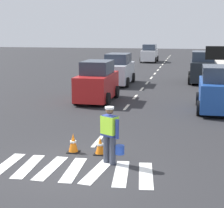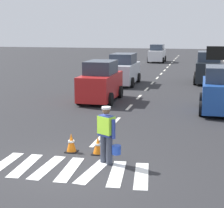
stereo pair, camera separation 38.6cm
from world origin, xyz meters
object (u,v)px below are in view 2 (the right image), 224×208
Objects in this scene: car_oncoming_second at (123,70)px; car_parked_far at (208,68)px; traffic_cone_far at (71,143)px; road_worker at (107,132)px; traffic_cone_near at (98,146)px; car_oncoming_third at (157,54)px; car_parked_curbside at (220,91)px; car_oncoming_lead at (101,83)px.

car_parked_far is (5.84, 2.04, 0.05)m from car_oncoming_second.
traffic_cone_far is at bearing -84.46° from car_oncoming_second.
traffic_cone_near is (-0.48, 0.75, -0.66)m from road_worker.
traffic_cone_far is at bearing 179.12° from traffic_cone_near.
traffic_cone_near is 17.65m from car_parked_far.
road_worker is 3.05× the size of traffic_cone_near.
car_oncoming_third reaches higher than traffic_cone_near.
car_oncoming_lead is (-6.17, 1.35, 0.01)m from car_parked_curbside.
traffic_cone_near is 0.14× the size of car_oncoming_lead.
car_oncoming_third is at bearing 102.73° from car_parked_curbside.
traffic_cone_far is 0.15× the size of car_parked_far.
car_oncoming_lead is at bearing 106.11° from road_worker.
traffic_cone_near is 0.14× the size of car_parked_far.
traffic_cone_far is (-0.87, 0.01, 0.03)m from traffic_cone_near.
road_worker is 35.37m from car_oncoming_third.
car_parked_curbside is at bearing -87.48° from car_parked_far.
car_oncoming_lead reaches higher than car_parked_curbside.
car_oncoming_second is at bearing 128.46° from car_parked_curbside.
car_parked_curbside is 10.08m from car_oncoming_second.
car_oncoming_second reaches higher than car_parked_curbside.
car_parked_far reaches higher than road_worker.
car_oncoming_lead reaches higher than traffic_cone_far.
traffic_cone_near is at bearing -118.13° from car_parked_curbside.
car_parked_curbside is 0.91× the size of car_oncoming_second.
road_worker is at bearing -57.26° from traffic_cone_near.
car_oncoming_third reaches higher than road_worker.
car_oncoming_lead is at bearing -123.72° from car_parked_far.
road_worker is 0.42× the size of car_oncoming_third.
traffic_cone_near is 34.60m from car_oncoming_third.
car_oncoming_second reaches higher than traffic_cone_far.
car_parked_far is (4.36, 17.27, 0.76)m from traffic_cone_far.
car_oncoming_third is at bearing 108.31° from car_parked_far.
car_parked_curbside is (3.92, 7.34, 0.72)m from traffic_cone_near.
car_parked_far reaches higher than car_oncoming_lead.
car_parked_curbside is at bearing 61.87° from traffic_cone_near.
traffic_cone_far is at bearing -87.76° from car_oncoming_third.
car_oncoming_third is at bearing 93.68° from traffic_cone_near.
car_oncoming_third is 18.16m from car_parked_far.
car_parked_far reaches higher than car_oncoming_third.
car_oncoming_third is at bearing 89.61° from car_oncoming_second.
traffic_cone_far is 8.78m from car_parked_curbside.
traffic_cone_near is at bearing -81.24° from car_oncoming_second.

